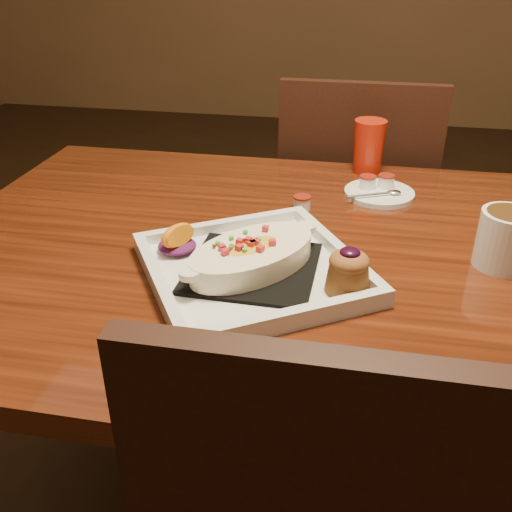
% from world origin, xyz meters
% --- Properties ---
extents(table, '(1.50, 0.90, 0.75)m').
position_xyz_m(table, '(0.00, 0.00, 0.65)').
color(table, '#65250E').
rests_on(table, floor).
extents(chair_far, '(0.42, 0.42, 0.93)m').
position_xyz_m(chair_far, '(-0.00, 0.63, 0.51)').
color(chair_far, black).
rests_on(chair_far, floor).
extents(plate, '(0.44, 0.44, 0.08)m').
position_xyz_m(plate, '(-0.14, -0.11, 0.78)').
color(plate, white).
rests_on(plate, table).
extents(coffee_mug, '(0.13, 0.09, 0.10)m').
position_xyz_m(coffee_mug, '(0.25, 0.00, 0.80)').
color(coffee_mug, white).
rests_on(coffee_mug, table).
extents(saucer, '(0.15, 0.15, 0.10)m').
position_xyz_m(saucer, '(0.05, 0.26, 0.76)').
color(saucer, white).
rests_on(saucer, table).
extents(creamer_loose, '(0.04, 0.04, 0.03)m').
position_xyz_m(creamer_loose, '(-0.10, 0.16, 0.76)').
color(creamer_loose, white).
rests_on(creamer_loose, table).
extents(red_tumbler, '(0.07, 0.07, 0.12)m').
position_xyz_m(red_tumbler, '(0.02, 0.40, 0.81)').
color(red_tumbler, red).
rests_on(red_tumbler, table).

